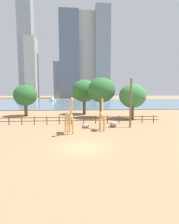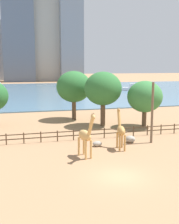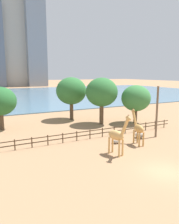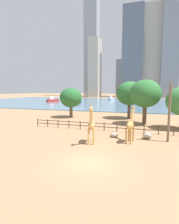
# 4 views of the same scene
# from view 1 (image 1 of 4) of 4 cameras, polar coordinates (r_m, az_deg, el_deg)

# --- Properties ---
(ground_plane) EXTENTS (400.00, 400.00, 0.00)m
(ground_plane) POSITION_cam_1_polar(r_m,az_deg,el_deg) (95.90, -4.28, 3.27)
(ground_plane) COLOR #9E7551
(harbor_water) EXTENTS (180.00, 86.00, 0.20)m
(harbor_water) POSITION_cam_1_polar(r_m,az_deg,el_deg) (92.90, -4.26, 3.24)
(harbor_water) COLOR slate
(harbor_water) RESTS_ON ground
(giraffe_tall) EXTENTS (1.08, 2.93, 4.39)m
(giraffe_tall) POSITION_cam_1_polar(r_m,az_deg,el_deg) (23.44, 4.11, -0.94)
(giraffe_tall) COLOR #C18C47
(giraffe_tall) RESTS_ON ground
(giraffe_companion) EXTENTS (1.33, 3.01, 4.67)m
(giraffe_companion) POSITION_cam_1_polar(r_m,az_deg,el_deg) (21.39, -6.64, -1.34)
(giraffe_companion) COLOR tan
(giraffe_companion) RESTS_ON ground
(utility_pole) EXTENTS (0.28, 0.28, 7.05)m
(utility_pole) POSITION_cam_1_polar(r_m,az_deg,el_deg) (25.70, 13.30, 2.80)
(utility_pole) COLOR brown
(utility_pole) RESTS_ON ground
(boulder_near_fence) EXTENTS (1.05, 0.78, 0.59)m
(boulder_near_fence) POSITION_cam_1_polar(r_m,az_deg,el_deg) (25.04, -1.36, -4.57)
(boulder_near_fence) COLOR gray
(boulder_near_fence) RESTS_ON ground
(boulder_by_pole) EXTENTS (1.12, 1.09, 0.82)m
(boulder_by_pole) POSITION_cam_1_polar(r_m,az_deg,el_deg) (26.10, 7.79, -3.92)
(boulder_by_pole) COLOR gray
(boulder_by_pole) RESTS_ON ground
(enclosure_fence) EXTENTS (26.12, 0.14, 1.30)m
(enclosure_fence) POSITION_cam_1_polar(r_m,az_deg,el_deg) (28.09, -3.50, -2.44)
(enclosure_fence) COLOR #4C3826
(enclosure_fence) RESTS_ON ground
(tree_left_large) EXTENTS (4.93, 4.93, 6.71)m
(tree_left_large) POSITION_cam_1_polar(r_m,az_deg,el_deg) (40.02, -20.21, 5.10)
(tree_left_large) COLOR brown
(tree_left_large) RESTS_ON ground
(tree_center_broad) EXTENTS (5.07, 5.07, 6.73)m
(tree_center_broad) POSITION_cam_1_polar(r_m,az_deg,el_deg) (34.35, 13.88, 5.12)
(tree_center_broad) COLOR brown
(tree_center_broad) RESTS_ON ground
(tree_right_tall) EXTENTS (5.47, 5.47, 8.02)m
(tree_right_tall) POSITION_cam_1_polar(r_m,az_deg,el_deg) (35.18, 3.94, 7.10)
(tree_right_tall) COLOR brown
(tree_right_tall) RESTS_ON ground
(tree_left_small) EXTENTS (5.68, 5.68, 8.03)m
(tree_left_small) POSITION_cam_1_polar(r_m,az_deg,el_deg) (40.77, -1.75, 6.88)
(tree_left_small) COLOR brown
(tree_left_small) RESTS_ON ground
(boat_ferry) EXTENTS (4.43, 6.02, 5.14)m
(boat_ferry) POSITION_cam_1_polar(r_m,az_deg,el_deg) (106.13, -11.91, 4.01)
(boat_ferry) COLOR silver
(boat_ferry) RESTS_ON harbor_water
(boat_sailboat) EXTENTS (3.95, 4.99, 2.11)m
(boat_sailboat) POSITION_cam_1_polar(r_m,az_deg,el_deg) (86.20, -21.71, 3.11)
(boat_sailboat) COLOR navy
(boat_sailboat) RESTS_ON harbor_water
(boat_barge) EXTENTS (6.00, 4.26, 2.50)m
(boat_barge) POSITION_cam_1_polar(r_m,az_deg,el_deg) (92.29, 15.46, 3.59)
(boat_barge) COLOR silver
(boat_barge) RESTS_ON harbor_water
(skyline_tower_needle) EXTENTS (16.57, 8.00, 74.83)m
(skyline_tower_needle) POSITION_cam_1_polar(r_m,az_deg,el_deg) (163.45, -1.22, 17.71)
(skyline_tower_needle) COLOR #ADA89E
(skyline_tower_needle) RESTS_ON ground
(skyline_block_central) EXTENTS (13.15, 12.58, 104.47)m
(skyline_block_central) POSITION_cam_1_polar(r_m,az_deg,el_deg) (190.94, -19.99, 20.24)
(skyline_block_central) COLOR #939EAD
(skyline_block_central) RESTS_ON ground
(skyline_tower_glass) EXTENTS (8.61, 13.96, 49.82)m
(skyline_tower_glass) POSITION_cam_1_polar(r_m,az_deg,el_deg) (157.51, -18.34, 13.23)
(skyline_tower_glass) COLOR #B7B2A8
(skyline_tower_glass) RESTS_ON ground
(skyline_block_left) EXTENTS (12.76, 11.62, 78.36)m
(skyline_block_left) POSITION_cam_1_polar(r_m,az_deg,el_deg) (161.36, 4.18, 18.49)
(skyline_block_left) COLOR gray
(skyline_block_left) RESTS_ON ground
(skyline_block_right) EXTENTS (16.78, 14.13, 74.51)m
(skyline_block_right) POSITION_cam_1_polar(r_m,az_deg,el_deg) (162.48, -6.58, 17.69)
(skyline_block_right) COLOR slate
(skyline_block_right) RESTS_ON ground
(skyline_tower_short) EXTENTS (8.89, 15.79, 35.17)m
(skyline_tower_short) POSITION_cam_1_polar(r_m,az_deg,el_deg) (181.48, -9.99, 10.16)
(skyline_tower_short) COLOR #939EAD
(skyline_tower_short) RESTS_ON ground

